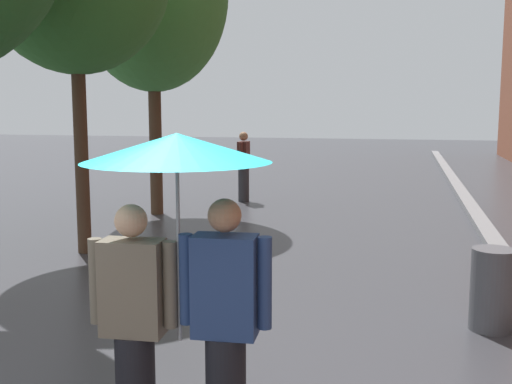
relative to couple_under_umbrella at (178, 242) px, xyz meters
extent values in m
cube|color=slate|center=(2.87, 9.30, -1.38)|extent=(0.30, 36.00, 0.12)
cylinder|color=#473323|center=(-3.46, 5.11, 0.12)|extent=(0.21, 0.21, 3.13)
cylinder|color=#473323|center=(-3.69, 8.65, 0.08)|extent=(0.26, 0.26, 3.06)
cube|color=#665B4C|center=(-0.30, -0.03, -0.30)|extent=(0.41, 0.24, 0.62)
sphere|color=tan|center=(-0.30, -0.03, 0.13)|extent=(0.21, 0.21, 0.21)
cylinder|color=#665B4C|center=(-0.55, -0.04, -0.27)|extent=(0.09, 0.09, 0.56)
cylinder|color=#665B4C|center=(-0.05, -0.01, -0.27)|extent=(0.09, 0.09, 0.56)
cube|color=navy|center=(0.30, 0.01, -0.26)|extent=(0.41, 0.24, 0.64)
sphere|color=#9E7051|center=(0.30, 0.01, 0.18)|extent=(0.21, 0.21, 0.21)
cylinder|color=navy|center=(0.05, -0.01, -0.23)|extent=(0.09, 0.09, 0.58)
cylinder|color=navy|center=(0.55, 0.02, -0.23)|extent=(0.09, 0.09, 0.58)
cylinder|color=#9E9EA3|center=(0.00, 0.01, -0.06)|extent=(0.02, 0.02, 1.17)
cone|color=#1EB2C6|center=(0.00, 0.01, 0.59)|extent=(1.18, 1.18, 0.18)
cylinder|color=#4C4C51|center=(2.29, 2.96, -1.02)|extent=(0.44, 0.44, 0.85)
cylinder|color=#2D2D33|center=(-2.31, 10.72, -1.03)|extent=(0.26, 0.26, 0.82)
cube|color=#4C231E|center=(-2.31, 10.72, -0.32)|extent=(0.22, 0.40, 0.62)
sphere|color=#9E7051|center=(-2.31, 10.72, 0.12)|extent=(0.21, 0.21, 0.21)
cylinder|color=#4C231E|center=(-2.31, 10.47, -0.28)|extent=(0.09, 0.09, 0.55)
cylinder|color=#4C231E|center=(-2.31, 10.97, -0.28)|extent=(0.09, 0.09, 0.55)
camera|label=1|loc=(1.35, -3.62, 0.86)|focal=43.85mm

